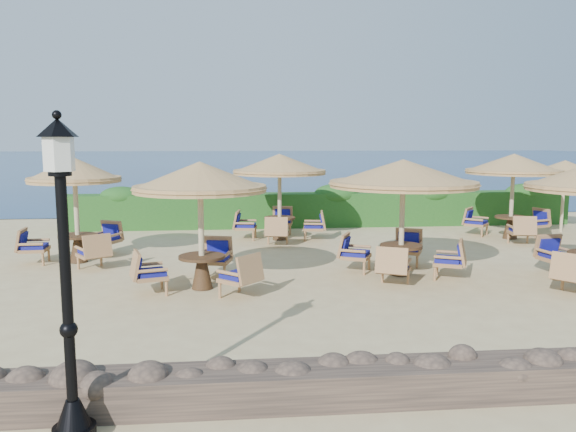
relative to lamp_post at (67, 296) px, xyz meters
The scene contains 11 objects.
ground 8.47m from the lamp_post, 54.78° to the left, with size 120.00×120.00×0.00m, color #CAB580.
sea 76.97m from the lamp_post, 86.42° to the left, with size 160.00×160.00×0.00m, color navy.
hedge 14.83m from the lamp_post, 71.08° to the left, with size 18.00×0.90×1.20m, color #194717.
stone_wall 5.02m from the lamp_post, ahead, with size 15.00×0.65×0.44m, color brown.
lamp_post is the anchor object (origin of this frame).
extra_parasol 17.41m from the lamp_post, 43.60° to the left, with size 2.30×2.30×2.41m.
cafe_set_0 5.98m from the lamp_post, 80.45° to the left, with size 2.82×2.83×2.65m.
cafe_set_1 8.62m from the lamp_post, 50.57° to the left, with size 3.37×3.37×2.65m.
cafe_set_3 9.04m from the lamp_post, 104.55° to the left, with size 2.56×2.77×2.65m.
cafe_set_4 11.87m from the lamp_post, 75.02° to the left, with size 2.88×2.88×2.65m.
cafe_set_5 15.02m from the lamp_post, 46.82° to the left, with size 2.91×2.91×2.65m.
Camera 1 is at (-3.11, -12.44, 3.11)m, focal length 35.00 mm.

